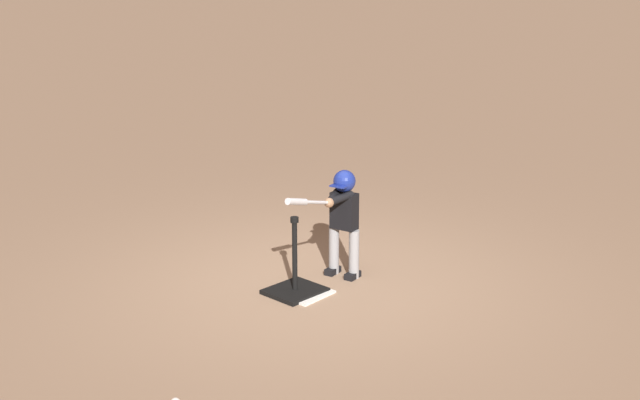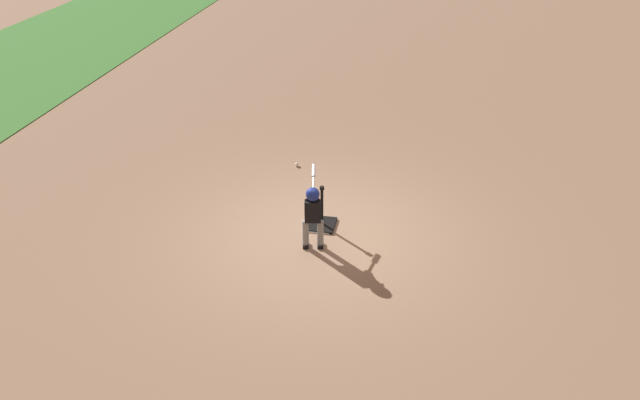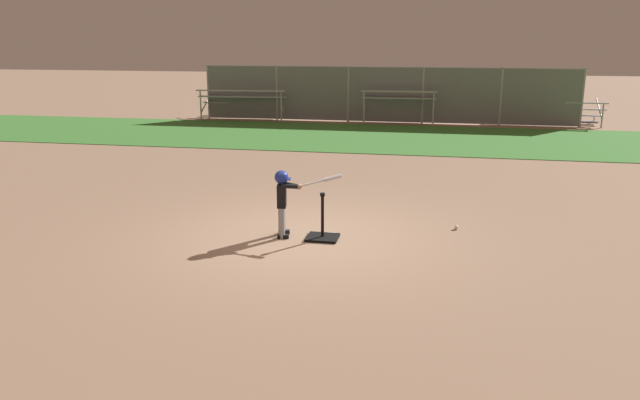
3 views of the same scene
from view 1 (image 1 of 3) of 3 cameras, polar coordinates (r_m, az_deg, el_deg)
ground_plane at (r=8.53m, az=-0.32°, el=-5.43°), size 90.00×90.00×0.00m
home_plate at (r=8.32m, az=-1.09°, el=-5.95°), size 0.47×0.47×0.02m
batting_tee at (r=8.30m, az=-1.61°, el=-5.40°), size 0.49×0.44×0.74m
batter_child at (r=8.51m, az=1.41°, el=-0.69°), size 1.04×0.37×1.06m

